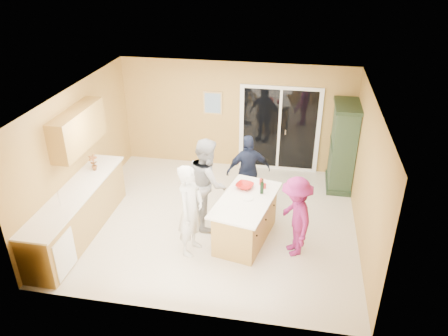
% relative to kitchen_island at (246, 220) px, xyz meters
% --- Properties ---
extents(floor, '(5.50, 5.50, 0.00)m').
position_rel_kitchen_island_xyz_m(floor, '(-0.66, 0.49, -0.41)').
color(floor, beige).
rests_on(floor, ground).
extents(ceiling, '(5.50, 5.00, 0.10)m').
position_rel_kitchen_island_xyz_m(ceiling, '(-0.66, 0.49, 2.19)').
color(ceiling, white).
rests_on(ceiling, wall_back).
extents(wall_back, '(5.50, 0.10, 2.60)m').
position_rel_kitchen_island_xyz_m(wall_back, '(-0.66, 2.99, 0.89)').
color(wall_back, '#DDB95B').
rests_on(wall_back, ground).
extents(wall_front, '(5.50, 0.10, 2.60)m').
position_rel_kitchen_island_xyz_m(wall_front, '(-0.66, -2.01, 0.89)').
color(wall_front, '#DDB95B').
rests_on(wall_front, ground).
extents(wall_left, '(0.10, 5.00, 2.60)m').
position_rel_kitchen_island_xyz_m(wall_left, '(-3.41, 0.49, 0.89)').
color(wall_left, '#DDB95B').
rests_on(wall_left, ground).
extents(wall_right, '(0.10, 5.00, 2.60)m').
position_rel_kitchen_island_xyz_m(wall_right, '(2.09, 0.49, 0.89)').
color(wall_right, '#DDB95B').
rests_on(wall_right, ground).
extents(left_cabinet_run, '(0.65, 3.05, 1.24)m').
position_rel_kitchen_island_xyz_m(left_cabinet_run, '(-3.11, -0.56, 0.05)').
color(left_cabinet_run, '#A37E3F').
rests_on(left_cabinet_run, floor).
extents(upper_cabinets, '(0.35, 1.60, 0.75)m').
position_rel_kitchen_island_xyz_m(upper_cabinets, '(-3.24, 0.29, 1.47)').
color(upper_cabinets, '#A37E3F').
rests_on(upper_cabinets, wall_left).
extents(sliding_door, '(1.90, 0.07, 2.10)m').
position_rel_kitchen_island_xyz_m(sliding_door, '(0.39, 2.95, 0.64)').
color(sliding_door, white).
rests_on(sliding_door, floor).
extents(framed_picture, '(0.46, 0.04, 0.56)m').
position_rel_kitchen_island_xyz_m(framed_picture, '(-1.21, 2.97, 1.19)').
color(framed_picture, tan).
rests_on(framed_picture, wall_back).
extents(kitchen_island, '(1.22, 1.81, 0.87)m').
position_rel_kitchen_island_xyz_m(kitchen_island, '(0.00, 0.00, 0.00)').
color(kitchen_island, '#A37E3F').
rests_on(kitchen_island, floor).
extents(green_hutch, '(0.56, 1.07, 1.96)m').
position_rel_kitchen_island_xyz_m(green_hutch, '(1.83, 2.39, 0.55)').
color(green_hutch, '#1E311F').
rests_on(green_hutch, floor).
extents(woman_white, '(0.54, 0.70, 1.72)m').
position_rel_kitchen_island_xyz_m(woman_white, '(-0.90, -0.53, 0.45)').
color(woman_white, silver).
rests_on(woman_white, floor).
extents(woman_grey, '(0.95, 1.06, 1.80)m').
position_rel_kitchen_island_xyz_m(woman_grey, '(-0.80, 0.41, 0.49)').
color(woman_grey, gray).
rests_on(woman_grey, floor).
extents(woman_navy, '(1.00, 0.68, 1.57)m').
position_rel_kitchen_island_xyz_m(woman_navy, '(-0.12, 1.24, 0.38)').
color(woman_navy, '#1B263C').
rests_on(woman_navy, floor).
extents(woman_magenta, '(0.87, 1.11, 1.51)m').
position_rel_kitchen_island_xyz_m(woman_magenta, '(0.90, -0.24, 0.35)').
color(woman_magenta, '#8F1F6E').
rests_on(woman_magenta, floor).
extents(serving_bowl, '(0.41, 0.41, 0.08)m').
position_rel_kitchen_island_xyz_m(serving_bowl, '(-0.08, 0.39, 0.50)').
color(serving_bowl, '#B21913').
rests_on(serving_bowl, kitchen_island).
extents(tulip_vase, '(0.19, 0.15, 0.34)m').
position_rel_kitchen_island_xyz_m(tulip_vase, '(-3.11, 0.44, 0.70)').
color(tulip_vase, red).
rests_on(tulip_vase, left_cabinet_run).
extents(tumbler_near, '(0.09, 0.09, 0.09)m').
position_rel_kitchen_island_xyz_m(tumbler_near, '(0.29, 0.44, 0.51)').
color(tumbler_near, '#B21913').
rests_on(tumbler_near, kitchen_island).
extents(tumbler_far, '(0.10, 0.10, 0.12)m').
position_rel_kitchen_island_xyz_m(tumbler_far, '(0.22, 0.57, 0.52)').
color(tumbler_far, '#B21913').
rests_on(tumbler_far, kitchen_island).
extents(wine_bottle, '(0.07, 0.07, 0.30)m').
position_rel_kitchen_island_xyz_m(wine_bottle, '(0.26, 0.25, 0.58)').
color(wine_bottle, black).
rests_on(wine_bottle, kitchen_island).
extents(white_plate, '(0.28, 0.28, 0.01)m').
position_rel_kitchen_island_xyz_m(white_plate, '(0.02, 0.02, 0.47)').
color(white_plate, white).
rests_on(white_plate, kitchen_island).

